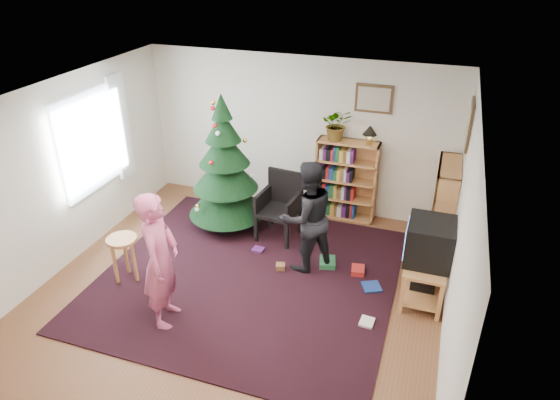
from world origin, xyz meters
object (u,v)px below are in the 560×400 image
(picture_back, at_px, (374,99))
(table_lamp, at_px, (370,131))
(tv_stand, at_px, (424,275))
(crt_tv, at_px, (430,242))
(person_by_chair, at_px, (307,217))
(picture_right, at_px, (470,124))
(christmas_tree, at_px, (225,174))
(stool, at_px, (123,248))
(armchair, at_px, (281,202))
(bookshelf_back, at_px, (346,179))
(bookshelf_right, at_px, (443,206))
(person_standing, at_px, (160,261))
(potted_plant, at_px, (337,124))

(picture_back, xyz_separation_m, table_lamp, (0.00, -0.14, -0.46))
(tv_stand, bearing_deg, crt_tv, 180.00)
(crt_tv, bearing_deg, person_by_chair, 175.25)
(picture_right, height_order, christmas_tree, picture_right)
(crt_tv, xyz_separation_m, stool, (-3.72, -0.91, -0.31))
(tv_stand, distance_m, table_lamp, 2.31)
(christmas_tree, xyz_separation_m, armchair, (0.88, 0.02, -0.34))
(christmas_tree, height_order, bookshelf_back, christmas_tree)
(picture_right, bearing_deg, bookshelf_back, 160.03)
(christmas_tree, height_order, crt_tv, christmas_tree)
(christmas_tree, xyz_separation_m, tv_stand, (3.04, -0.81, -0.56))
(bookshelf_right, bearing_deg, table_lamp, 70.52)
(tv_stand, xyz_separation_m, table_lamp, (-1.07, 1.68, 1.17))
(christmas_tree, bearing_deg, person_by_chair, -24.71)
(picture_right, distance_m, christmas_tree, 3.47)
(picture_right, relative_size, person_standing, 0.36)
(tv_stand, bearing_deg, bookshelf_right, 84.56)
(tv_stand, height_order, crt_tv, crt_tv)
(armchair, distance_m, potted_plant, 1.44)
(potted_plant, bearing_deg, bookshelf_right, -13.98)
(stool, distance_m, person_standing, 1.09)
(stool, height_order, person_by_chair, person_by_chair)
(person_standing, bearing_deg, stool, 47.15)
(stool, bearing_deg, person_by_chair, 25.85)
(armchair, relative_size, stool, 1.57)
(christmas_tree, distance_m, stool, 1.89)
(armchair, bearing_deg, picture_right, 12.43)
(tv_stand, bearing_deg, person_by_chair, 175.25)
(stool, relative_size, person_by_chair, 0.41)
(crt_tv, bearing_deg, bookshelf_back, 129.10)
(picture_back, distance_m, bookshelf_back, 1.33)
(armchair, relative_size, person_standing, 0.61)
(stool, bearing_deg, armchair, 48.20)
(person_standing, relative_size, person_by_chair, 1.07)
(picture_right, relative_size, stool, 0.93)
(christmas_tree, relative_size, person_by_chair, 1.35)
(armchair, bearing_deg, table_lamp, 44.13)
(bookshelf_right, bearing_deg, person_by_chair, 123.85)
(table_lamp, bearing_deg, stool, -135.62)
(picture_back, bearing_deg, picture_right, -28.69)
(potted_plant, xyz_separation_m, table_lamp, (0.50, 0.00, -0.05))
(bookshelf_back, bearing_deg, picture_right, -19.97)
(picture_back, xyz_separation_m, crt_tv, (1.07, -1.82, -1.14))
(christmas_tree, height_order, person_standing, christmas_tree)
(tv_stand, relative_size, person_by_chair, 0.57)
(bookshelf_back, bearing_deg, table_lamp, 0.00)
(crt_tv, xyz_separation_m, table_lamp, (-1.07, 1.68, 0.68))
(person_standing, bearing_deg, table_lamp, -42.74)
(picture_right, xyz_separation_m, bookshelf_right, (-0.14, 0.17, -1.29))
(crt_tv, bearing_deg, armchair, 159.12)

